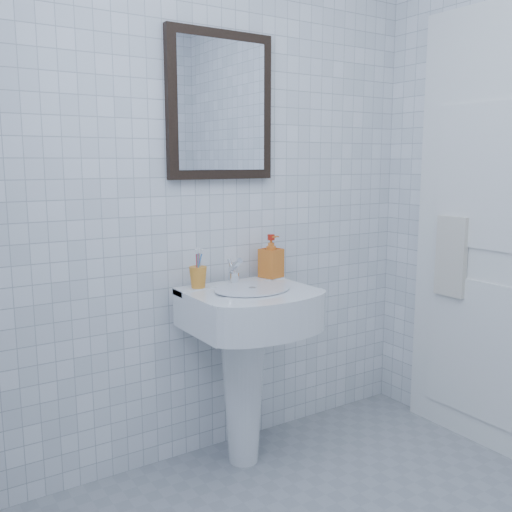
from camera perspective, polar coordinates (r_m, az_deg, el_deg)
wall_back at (r=2.50m, az=-4.69°, el=7.90°), size 2.20×0.02×2.50m
washbasin at (r=2.46m, az=-1.03°, el=-8.98°), size 0.52×0.38×0.80m
faucet at (r=2.47m, az=-2.22°, el=-1.69°), size 0.05×0.10×0.12m
toothbrush_cup at (r=2.39m, az=-5.81°, el=-2.13°), size 0.09×0.09×0.09m
soap_dispenser at (r=2.59m, az=1.52°, el=-0.01°), size 0.11×0.11×0.19m
wall_mirror at (r=2.52m, az=-3.56°, el=14.76°), size 0.50×0.04×0.62m
bathroom_door at (r=2.77m, az=22.48°, el=2.17°), size 0.04×0.80×2.00m
towel_ring at (r=2.85m, az=19.37°, el=3.55°), size 0.01×0.18×0.18m
hand_towel at (r=2.86m, az=18.93°, el=-0.05°), size 0.03×0.16×0.38m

